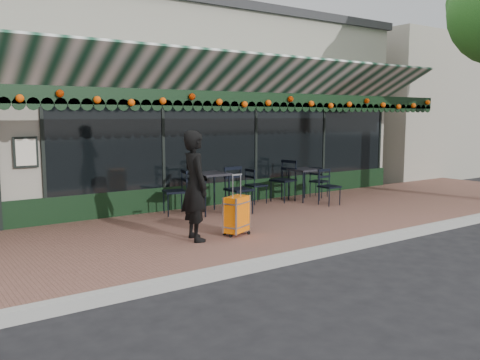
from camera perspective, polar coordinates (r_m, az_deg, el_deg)
ground at (r=8.28m, az=10.57°, el=-7.89°), size 80.00×80.00×0.00m
sidewalk at (r=9.72m, az=2.10°, el=-5.05°), size 18.00×4.00×0.15m
curb at (r=8.21m, az=10.98°, el=-7.49°), size 18.00×0.16×0.15m
restaurant_building at (r=14.58m, az=-11.99°, el=7.60°), size 12.00×9.60×4.50m
neighbor_building_right at (r=23.14m, az=19.19°, el=7.49°), size 12.00×8.00×4.80m
woman at (r=8.12m, az=-5.04°, el=-0.65°), size 0.53×0.71×1.76m
suitcase at (r=8.51m, az=-0.38°, el=-3.94°), size 0.51×0.41×1.02m
cafe_table_a at (r=12.01m, az=7.21°, el=0.90°), size 0.61×0.61×0.75m
cafe_table_b at (r=10.35m, az=-3.41°, el=0.35°), size 0.68×0.68×0.84m
chair_a_left at (r=11.86m, az=4.87°, el=-0.07°), size 0.57×0.57×0.98m
chair_a_right at (r=12.60m, az=8.85°, el=-0.18°), size 0.49×0.49×0.76m
chair_a_front at (r=11.52m, az=10.01°, el=-0.78°), size 0.41×0.41×0.81m
chair_b_left at (r=10.33m, az=-7.32°, el=-1.35°), size 0.56×0.56×0.92m
chair_b_right at (r=11.57m, az=1.84°, el=-0.64°), size 0.41×0.41×0.81m
chair_b_front at (r=10.35m, az=-0.11°, el=-1.14°), size 0.50×0.50×0.97m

